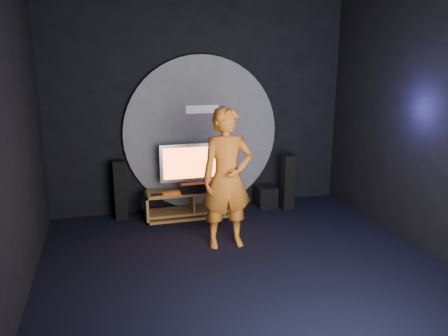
{
  "coord_description": "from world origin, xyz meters",
  "views": [
    {
      "loc": [
        -1.56,
        -4.65,
        2.56
      ],
      "look_at": [
        0.01,
        1.05,
        1.05
      ],
      "focal_mm": 35.0,
      "sensor_mm": 36.0,
      "label": 1
    }
  ],
  "objects_px": {
    "tower_speaker_left": "(120,190)",
    "player": "(227,178)",
    "tv": "(190,165)",
    "subwoofer": "(266,197)",
    "media_console": "(192,205)",
    "tower_speaker_right": "(288,182)"
  },
  "relations": [
    {
      "from": "tower_speaker_left",
      "to": "player",
      "type": "bearing_deg",
      "value": -46.67
    },
    {
      "from": "tv",
      "to": "subwoofer",
      "type": "height_order",
      "value": "tv"
    },
    {
      "from": "media_console",
      "to": "tower_speaker_left",
      "type": "xyz_separation_m",
      "value": [
        -1.13,
        0.21,
        0.29
      ]
    },
    {
      "from": "tower_speaker_right",
      "to": "media_console",
      "type": "bearing_deg",
      "value": 177.7
    },
    {
      "from": "tv",
      "to": "media_console",
      "type": "bearing_deg",
      "value": -84.38
    },
    {
      "from": "tower_speaker_left",
      "to": "tv",
      "type": "bearing_deg",
      "value": -7.3
    },
    {
      "from": "tower_speaker_right",
      "to": "subwoofer",
      "type": "bearing_deg",
      "value": 149.7
    },
    {
      "from": "tower_speaker_left",
      "to": "player",
      "type": "relative_size",
      "value": 0.5
    },
    {
      "from": "subwoofer",
      "to": "tower_speaker_left",
      "type": "bearing_deg",
      "value": 177.84
    },
    {
      "from": "tower_speaker_right",
      "to": "player",
      "type": "xyz_separation_m",
      "value": [
        -1.41,
        -1.18,
        0.48
      ]
    },
    {
      "from": "subwoofer",
      "to": "player",
      "type": "distance_m",
      "value": 1.92
    },
    {
      "from": "tower_speaker_left",
      "to": "subwoofer",
      "type": "distance_m",
      "value": 2.49
    },
    {
      "from": "subwoofer",
      "to": "tower_speaker_right",
      "type": "bearing_deg",
      "value": -30.3
    },
    {
      "from": "tv",
      "to": "player",
      "type": "xyz_separation_m",
      "value": [
        0.25,
        -1.31,
        0.1
      ]
    },
    {
      "from": "tower_speaker_right",
      "to": "player",
      "type": "distance_m",
      "value": 1.9
    },
    {
      "from": "media_console",
      "to": "tower_speaker_left",
      "type": "bearing_deg",
      "value": 169.43
    },
    {
      "from": "tower_speaker_right",
      "to": "subwoofer",
      "type": "height_order",
      "value": "tower_speaker_right"
    },
    {
      "from": "media_console",
      "to": "tv",
      "type": "distance_m",
      "value": 0.67
    },
    {
      "from": "subwoofer",
      "to": "player",
      "type": "bearing_deg",
      "value": -128.81
    },
    {
      "from": "tv",
      "to": "tower_speaker_left",
      "type": "bearing_deg",
      "value": 172.7
    },
    {
      "from": "media_console",
      "to": "subwoofer",
      "type": "distance_m",
      "value": 1.34
    },
    {
      "from": "tower_speaker_left",
      "to": "tower_speaker_right",
      "type": "relative_size",
      "value": 1.0
    }
  ]
}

